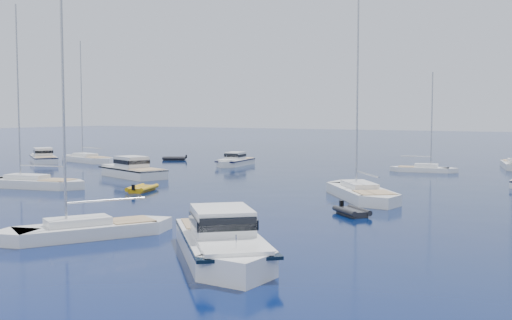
% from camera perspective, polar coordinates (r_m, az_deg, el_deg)
% --- Properties ---
extents(ground, '(400.00, 400.00, 0.00)m').
position_cam_1_polar(ground, '(34.02, -14.98, -6.95)').
color(ground, '#081651').
rests_on(ground, ground).
extents(motor_cruiser_right, '(10.05, 10.43, 2.91)m').
position_cam_1_polar(motor_cruiser_right, '(28.71, -3.00, -8.90)').
color(motor_cruiser_right, white).
rests_on(motor_cruiser_right, ground).
extents(motor_cruiser_centre, '(10.78, 6.32, 2.71)m').
position_cam_1_polar(motor_cruiser_centre, '(65.40, -11.25, -1.51)').
color(motor_cruiser_centre, silver).
rests_on(motor_cruiser_centre, ground).
extents(motor_cruiser_far_l, '(9.34, 7.74, 2.47)m').
position_cam_1_polar(motor_cruiser_far_l, '(87.13, -18.68, -0.21)').
color(motor_cruiser_far_l, silver).
rests_on(motor_cruiser_far_l, ground).
extents(motor_cruiser_horizon, '(3.69, 8.39, 2.13)m').
position_cam_1_polar(motor_cruiser_horizon, '(77.82, -1.94, -0.50)').
color(motor_cruiser_horizon, silver).
rests_on(motor_cruiser_horizon, ground).
extents(sailboat_fore, '(7.24, 10.19, 14.97)m').
position_cam_1_polar(sailboat_fore, '(34.68, -15.11, -6.74)').
color(sailboat_fore, silver).
rests_on(sailboat_fore, ground).
extents(sailboat_mid_r, '(10.21, 11.42, 17.93)m').
position_cam_1_polar(sailboat_mid_r, '(48.89, 9.47, -3.44)').
color(sailboat_mid_r, white).
rests_on(sailboat_mid_r, ground).
extents(sailboat_mid_l, '(11.58, 5.37, 16.47)m').
position_cam_1_polar(sailboat_mid_l, '(58.53, -19.64, -2.36)').
color(sailboat_mid_l, silver).
rests_on(sailboat_mid_l, ground).
extents(sailboat_centre, '(7.96, 3.44, 11.35)m').
position_cam_1_polar(sailboat_centre, '(71.95, 14.90, -1.04)').
color(sailboat_centre, white).
rests_on(sailboat_centre, ground).
extents(sailboat_far_l, '(11.61, 5.50, 16.52)m').
position_cam_1_polar(sailboat_far_l, '(86.20, -15.02, -0.18)').
color(sailboat_far_l, white).
rests_on(sailboat_far_l, ground).
extents(tender_yellow, '(2.92, 3.93, 0.95)m').
position_cam_1_polar(tender_yellow, '(53.47, -10.25, -2.79)').
color(tender_yellow, '#C7900B').
rests_on(tender_yellow, ground).
extents(tender_grey_near, '(3.34, 3.20, 0.95)m').
position_cam_1_polar(tender_grey_near, '(40.95, 8.66, -4.94)').
color(tender_grey_near, black).
rests_on(tender_grey_near, ground).
extents(tender_grey_far, '(3.79, 3.28, 0.95)m').
position_cam_1_polar(tender_grey_far, '(87.16, -7.40, -0.02)').
color(tender_grey_far, black).
rests_on(tender_grey_far, ground).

